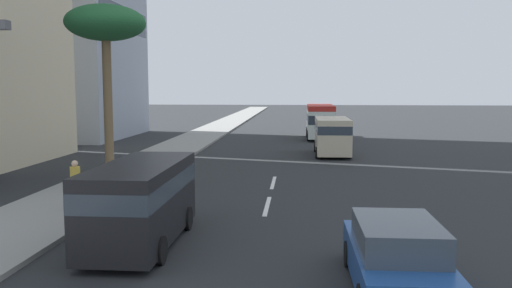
{
  "coord_description": "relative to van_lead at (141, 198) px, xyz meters",
  "views": [
    {
      "loc": [
        -3.54,
        -1.12,
        4.39
      ],
      "look_at": [
        18.39,
        0.64,
        2.02
      ],
      "focal_mm": 36.78,
      "sensor_mm": 36.0,
      "label": 1
    }
  ],
  "objects": [
    {
      "name": "van_lead",
      "position": [
        0.0,
        0.0,
        0.0
      ],
      "size": [
        5.38,
        2.12,
        2.3
      ],
      "rotation": [
        0.0,
        0.0,
        3.14
      ],
      "color": "black",
      "rests_on": "ground_plane"
    },
    {
      "name": "palm_tree",
      "position": [
        10.57,
        4.79,
        5.95
      ],
      "size": [
        3.8,
        3.8,
        8.16
      ],
      "color": "brown",
      "rests_on": "sidewalk_right"
    },
    {
      "name": "sidewalk_right",
      "position": [
        20.97,
        4.29,
        -1.25
      ],
      "size": [
        162.0,
        3.88,
        0.15
      ],
      "primitive_type": "cube",
      "color": "gray",
      "rests_on": "ground_plane"
    },
    {
      "name": "pedestrian_mid_block",
      "position": [
        3.43,
        3.4,
        -0.22
      ],
      "size": [
        0.35,
        0.39,
        1.72
      ],
      "rotation": [
        0.0,
        0.0,
        2.11
      ],
      "color": "navy",
      "rests_on": "sidewalk_right"
    },
    {
      "name": "van_second",
      "position": [
        20.2,
        -6.59,
        0.06
      ],
      "size": [
        5.31,
        2.23,
        2.42
      ],
      "color": "beige",
      "rests_on": "ground_plane"
    },
    {
      "name": "ground_plane",
      "position": [
        20.97,
        -3.24,
        -1.32
      ],
      "size": [
        198.0,
        198.0,
        0.0
      ],
      "primitive_type": "plane",
      "color": "#26282B"
    },
    {
      "name": "lane_stripe_mid",
      "position": [
        5.05,
        -3.24,
        -1.32
      ],
      "size": [
        3.2,
        0.16,
        0.01
      ],
      "primitive_type": "cube",
      "color": "silver",
      "rests_on": "ground_plane"
    },
    {
      "name": "minibus_fourth",
      "position": [
        31.32,
        -6.27,
        0.27
      ],
      "size": [
        6.73,
        2.34,
        2.9
      ],
      "color": "silver",
      "rests_on": "ground_plane"
    },
    {
      "name": "car_third",
      "position": [
        -2.89,
        -6.48,
        -0.57
      ],
      "size": [
        4.6,
        1.9,
        1.58
      ],
      "color": "#1E478C",
      "rests_on": "ground_plane"
    },
    {
      "name": "lane_stripe_far",
      "position": [
        9.91,
        -3.24,
        -1.32
      ],
      "size": [
        3.2,
        0.16,
        0.01
      ],
      "primitive_type": "cube",
      "color": "silver",
      "rests_on": "ground_plane"
    }
  ]
}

